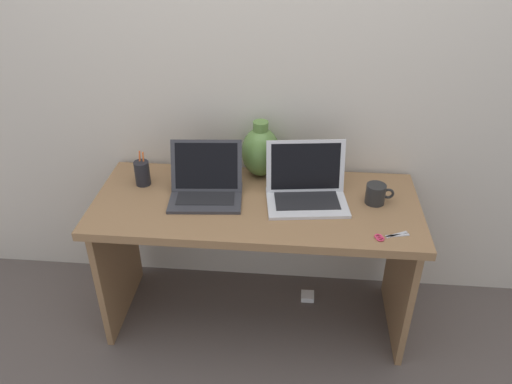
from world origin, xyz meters
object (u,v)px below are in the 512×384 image
object	(u,v)px
laptop_right	(306,185)
scissors	(386,237)
pen_cup	(142,173)
power_brick	(308,296)
laptop_left	(206,183)
coffee_mug	(376,194)
green_vase	(261,151)

from	to	relation	value
laptop_right	scissors	size ratio (longest dim) A/B	2.64
pen_cup	power_brick	xyz separation A→B (m)	(0.82, 0.05, -0.77)
laptop_left	power_brick	size ratio (longest dim) A/B	4.93
coffee_mug	power_brick	xyz separation A→B (m)	(-0.27, 0.11, -0.75)
green_vase	scissors	distance (m)	0.74
pen_cup	scissors	size ratio (longest dim) A/B	1.16
laptop_left	scissors	world-z (taller)	laptop_left
laptop_left	green_vase	size ratio (longest dim) A/B	1.23
green_vase	power_brick	size ratio (longest dim) A/B	4.01
scissors	power_brick	world-z (taller)	scissors
green_vase	pen_cup	bearing A→B (deg)	-165.25
green_vase	laptop_left	bearing A→B (deg)	-137.89
laptop_left	power_brick	world-z (taller)	laptop_left
coffee_mug	power_brick	world-z (taller)	coffee_mug
green_vase	coffee_mug	world-z (taller)	green_vase
coffee_mug	pen_cup	bearing A→B (deg)	176.46
green_vase	scissors	size ratio (longest dim) A/B	1.93
coffee_mug	power_brick	size ratio (longest dim) A/B	1.81
laptop_right	coffee_mug	world-z (taller)	laptop_right
laptop_right	green_vase	bearing A→B (deg)	138.12
scissors	power_brick	bearing A→B (deg)	127.02
laptop_left	scissors	xyz separation A→B (m)	(0.79, -0.26, -0.06)
green_vase	power_brick	bearing A→B (deg)	-20.21
laptop_left	scissors	size ratio (longest dim) A/B	2.37
green_vase	power_brick	xyz separation A→B (m)	(0.27, -0.10, -0.83)
green_vase	scissors	bearing A→B (deg)	-40.58
coffee_mug	scissors	xyz separation A→B (m)	(0.02, -0.26, -0.04)
pen_cup	coffee_mug	bearing A→B (deg)	-3.54
power_brick	coffee_mug	bearing A→B (deg)	-22.94
green_vase	power_brick	distance (m)	0.88
laptop_right	coffee_mug	bearing A→B (deg)	-2.14
laptop_left	power_brick	distance (m)	0.92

